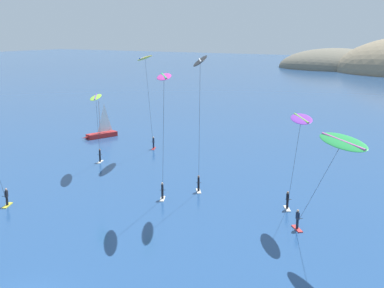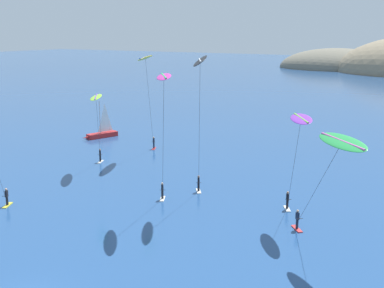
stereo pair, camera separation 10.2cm
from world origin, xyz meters
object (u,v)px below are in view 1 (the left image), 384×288
at_px(kitesurfer_yellow, 146,65).
at_px(kitesurfer_purple, 300,127).
at_px(kitesurfer_green, 338,149).
at_px(sailboat_near, 100,133).
at_px(kitesurfer_black, 200,73).
at_px(kitesurfer_magenta, 164,90).
at_px(kitesurfer_lime, 96,103).

height_order(kitesurfer_yellow, kitesurfer_purple, kitesurfer_yellow).
relative_size(kitesurfer_yellow, kitesurfer_purple, 1.40).
bearing_deg(kitesurfer_green, kitesurfer_purple, 130.14).
relative_size(sailboat_near, kitesurfer_black, 0.42).
distance_m(kitesurfer_black, kitesurfer_magenta, 4.08).
bearing_deg(kitesurfer_magenta, sailboat_near, 141.11).
bearing_deg(sailboat_near, kitesurfer_lime, -49.40).
relative_size(kitesurfer_black, kitesurfer_green, 1.54).
xyz_separation_m(kitesurfer_green, kitesurfer_magenta, (-15.31, 1.50, 2.95)).
distance_m(sailboat_near, kitesurfer_green, 47.33).
bearing_deg(kitesurfer_purple, kitesurfer_green, -49.86).
relative_size(kitesurfer_purple, kitesurfer_lime, 1.05).
relative_size(sailboat_near, kitesurfer_magenta, 0.47).
bearing_deg(sailboat_near, kitesurfer_black, -32.23).
bearing_deg(kitesurfer_green, kitesurfer_black, 159.75).
bearing_deg(kitesurfer_green, kitesurfer_yellow, 148.89).
xyz_separation_m(sailboat_near, kitesurfer_black, (27.30, -17.21, 11.64)).
bearing_deg(sailboat_near, kitesurfer_yellow, -22.02).
height_order(sailboat_near, kitesurfer_yellow, kitesurfer_yellow).
height_order(kitesurfer_purple, kitesurfer_magenta, kitesurfer_magenta).
bearing_deg(kitesurfer_yellow, kitesurfer_black, -39.46).
relative_size(kitesurfer_black, kitesurfer_magenta, 1.11).
relative_size(kitesurfer_yellow, kitesurfer_magenta, 1.04).
height_order(kitesurfer_yellow, kitesurfer_lime, kitesurfer_yellow).
distance_m(kitesurfer_green, kitesurfer_lime, 31.20).
bearing_deg(kitesurfer_lime, kitesurfer_black, -14.25).
xyz_separation_m(kitesurfer_purple, kitesurfer_magenta, (-10.85, -3.78, 2.83)).
relative_size(kitesurfer_yellow, kitesurfer_black, 0.94).
bearing_deg(kitesurfer_yellow, kitesurfer_purple, -26.37).
bearing_deg(kitesurfer_black, kitesurfer_yellow, 140.54).
bearing_deg(kitesurfer_black, sailboat_near, 147.77).
distance_m(kitesurfer_purple, kitesurfer_magenta, 11.84).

